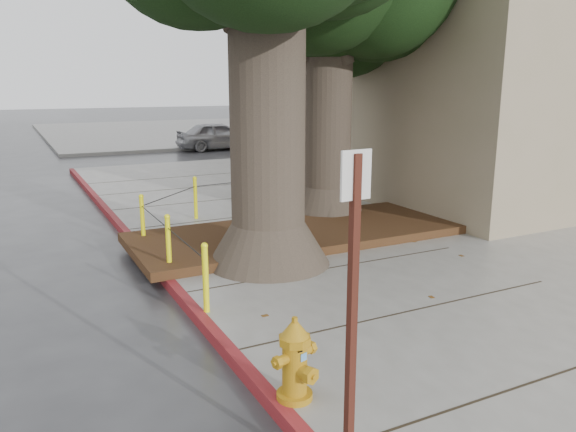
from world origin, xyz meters
name	(u,v)px	position (x,y,z in m)	size (l,w,h in m)	color
ground	(379,329)	(0.00, 0.00, 0.00)	(140.00, 140.00, 0.00)	#28282B
sidewalk_main	(539,227)	(6.00, 2.50, 0.07)	(16.00, 26.00, 0.15)	slate
sidewalk_far	(178,131)	(6.00, 30.00, 0.07)	(16.00, 20.00, 0.15)	slate
curb_red	(173,287)	(-2.00, 2.50, 0.07)	(0.14, 26.00, 0.16)	maroon
planter_bed	(298,233)	(0.90, 3.90, 0.23)	(6.40, 2.60, 0.16)	black
building_corner	(484,21)	(10.00, 8.50, 5.00)	(12.00, 13.00, 10.00)	gray
building_side_white	(345,60)	(16.00, 26.00, 4.50)	(10.00, 10.00, 9.00)	silver
building_side_grey	(369,44)	(22.00, 32.00, 6.00)	(12.00, 14.00, 12.00)	slate
bollard_ring	(203,216)	(-0.87, 4.38, 0.66)	(3.79, 5.39, 0.95)	#FEF60E
fire_hydrant	(295,360)	(-1.83, -1.18, 0.55)	(0.44, 0.43, 0.83)	#BE8413
signpost	(352,301)	(-1.95, -2.28, 1.56)	(0.25, 0.06, 2.49)	#471911
car_silver	(218,136)	(5.04, 19.76, 0.66)	(1.56, 3.88, 1.32)	#9A9A9F
car_red	(340,134)	(10.98, 18.43, 0.63)	(1.34, 3.85, 1.27)	maroon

